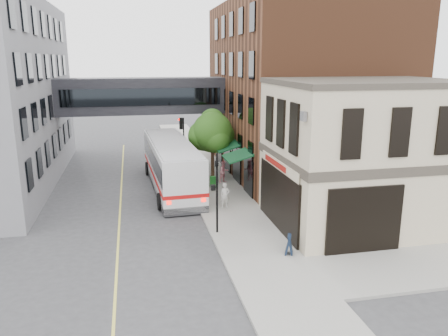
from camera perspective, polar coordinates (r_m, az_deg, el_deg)
name	(u,v)px	position (r m, az deg, el deg)	size (l,w,h in m)	color
ground	(217,250)	(22.84, -0.92, -10.64)	(120.00, 120.00, 0.00)	#38383A
sidewalk_main	(208,177)	(36.14, -2.09, -1.16)	(4.00, 60.00, 0.15)	gray
corner_building	(363,154)	(26.39, 17.66, 1.73)	(10.19, 8.12, 8.45)	#BFB192
brick_building	(298,90)	(38.10, 9.64, 10.00)	(13.76, 18.00, 14.00)	#5A301C
skyway_bridge	(142,96)	(38.50, -10.67, 9.27)	(14.00, 3.18, 3.00)	black
traffic_signal_near	(216,183)	(23.71, -1.00, -2.01)	(0.44, 0.22, 4.60)	black
traffic_signal_far	(182,133)	(38.12, -5.50, 4.60)	(0.53, 0.28, 4.50)	black
street_sign_pole	(202,178)	(28.74, -2.86, -1.33)	(0.08, 0.75, 3.00)	gray
street_tree	(212,132)	(34.61, -1.60, 4.67)	(3.80, 3.20, 5.60)	#382619
lane_marking	(121,198)	(31.85, -13.34, -3.78)	(0.12, 40.00, 0.01)	#D8CC4C
bus	(171,163)	(33.02, -6.92, 0.69)	(3.66, 13.21, 3.52)	silver
pedestrian_a	(225,195)	(28.29, 0.13, -3.60)	(0.60, 0.39, 1.64)	silver
pedestrian_b	(224,172)	(34.05, -0.02, -0.49)	(0.83, 0.65, 1.70)	pink
pedestrian_c	(202,170)	(34.73, -2.90, -0.27)	(1.06, 0.61, 1.64)	black
newspaper_box	(213,182)	(32.80, -1.48, -1.84)	(0.42, 0.37, 0.84)	#16621C
sandwich_board	(289,244)	(22.10, 8.50, -9.85)	(0.35, 0.55, 0.99)	black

